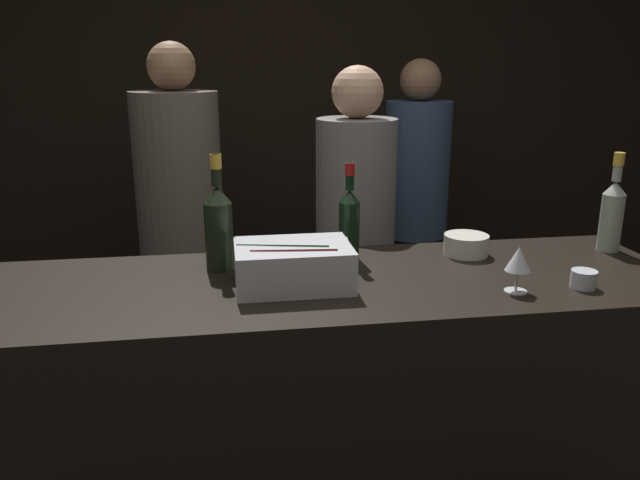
% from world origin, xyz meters
% --- Properties ---
extents(wall_back_chalkboard, '(6.40, 0.06, 2.80)m').
position_xyz_m(wall_back_chalkboard, '(0.00, 2.29, 1.40)').
color(wall_back_chalkboard, black).
rests_on(wall_back_chalkboard, ground_plane).
extents(bar_counter, '(2.28, 0.69, 1.02)m').
position_xyz_m(bar_counter, '(0.00, 0.34, 0.51)').
color(bar_counter, black).
rests_on(bar_counter, ground_plane).
extents(ice_bin_with_bottles, '(0.35, 0.25, 0.13)m').
position_xyz_m(ice_bin_with_bottles, '(-0.09, 0.32, 1.09)').
color(ice_bin_with_bottles, silver).
rests_on(ice_bin_with_bottles, bar_counter).
extents(bowl_white, '(0.15, 0.15, 0.07)m').
position_xyz_m(bowl_white, '(0.54, 0.53, 1.06)').
color(bowl_white, silver).
rests_on(bowl_white, bar_counter).
extents(wine_glass, '(0.07, 0.07, 0.14)m').
position_xyz_m(wine_glass, '(0.55, 0.16, 1.12)').
color(wine_glass, silver).
rests_on(wine_glass, bar_counter).
extents(candle_votive, '(0.08, 0.08, 0.05)m').
position_xyz_m(candle_votive, '(0.76, 0.16, 1.05)').
color(candle_votive, silver).
rests_on(candle_votive, bar_counter).
extents(rose_wine_bottle, '(0.08, 0.08, 0.35)m').
position_xyz_m(rose_wine_bottle, '(1.06, 0.50, 1.16)').
color(rose_wine_bottle, '#9EA899').
rests_on(rose_wine_bottle, bar_counter).
extents(champagne_bottle, '(0.09, 0.09, 0.37)m').
position_xyz_m(champagne_bottle, '(-0.31, 0.50, 1.17)').
color(champagne_bottle, black).
rests_on(champagne_bottle, bar_counter).
extents(red_wine_bottle_burgundy, '(0.07, 0.07, 0.33)m').
position_xyz_m(red_wine_bottle_burgundy, '(0.12, 0.54, 1.16)').
color(red_wine_bottle_burgundy, black).
rests_on(red_wine_bottle_burgundy, bar_counter).
extents(person_in_hoodie, '(0.34, 0.34, 1.68)m').
position_xyz_m(person_in_hoodie, '(0.72, 1.69, 0.94)').
color(person_in_hoodie, black).
rests_on(person_in_hoodie, ground_plane).
extents(person_blond_tee, '(0.39, 0.39, 1.75)m').
position_xyz_m(person_blond_tee, '(-0.49, 1.42, 0.97)').
color(person_blond_tee, black).
rests_on(person_blond_tee, ground_plane).
extents(person_grey_polo, '(0.33, 0.33, 1.65)m').
position_xyz_m(person_grey_polo, '(0.26, 1.07, 0.93)').
color(person_grey_polo, black).
rests_on(person_grey_polo, ground_plane).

